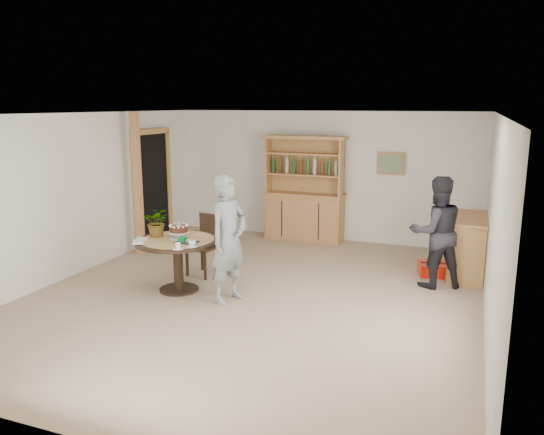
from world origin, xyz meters
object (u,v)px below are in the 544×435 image
(hutch, at_px, (304,205))
(red_suitcase, at_px, (439,269))
(sideboard, at_px, (468,246))
(dining_chair, at_px, (206,241))
(dining_table, at_px, (178,250))
(adult_person, at_px, (436,232))
(teen_boy, at_px, (228,239))

(hutch, xyz_separation_m, red_suitcase, (2.65, -1.38, -0.59))
(sideboard, relative_size, dining_chair, 1.33)
(hutch, distance_m, dining_table, 3.52)
(hutch, bearing_deg, dining_chair, -106.72)
(hutch, distance_m, sideboard, 3.29)
(dining_chair, relative_size, red_suitcase, 1.39)
(dining_table, xyz_separation_m, adult_person, (3.40, 1.51, 0.21))
(adult_person, bearing_deg, teen_boy, 5.79)
(adult_person, bearing_deg, hutch, -62.83)
(teen_boy, relative_size, adult_person, 1.06)
(teen_boy, bearing_deg, dining_table, 99.86)
(dining_table, distance_m, red_suitcase, 4.03)
(hutch, relative_size, dining_chair, 2.16)
(hutch, bearing_deg, sideboard, -22.21)
(dining_chair, xyz_separation_m, adult_person, (3.38, 0.68, 0.28))
(sideboard, height_order, red_suitcase, sideboard)
(dining_chair, relative_size, teen_boy, 0.55)
(adult_person, relative_size, red_suitcase, 2.41)
(adult_person, bearing_deg, sideboard, -149.21)
(dining_table, bearing_deg, hutch, 76.91)
(sideboard, distance_m, dining_chair, 4.06)
(dining_table, bearing_deg, sideboard, 29.67)
(sideboard, height_order, dining_chair, dining_chair)
(sideboard, relative_size, red_suitcase, 1.86)
(red_suitcase, bearing_deg, teen_boy, -154.08)
(dining_chair, xyz_separation_m, red_suitcase, (3.43, 1.22, -0.43))
(dining_chair, bearing_deg, sideboard, 31.23)
(sideboard, height_order, dining_table, sideboard)
(sideboard, relative_size, adult_person, 0.77)
(hutch, relative_size, red_suitcase, 3.01)
(dining_chair, distance_m, red_suitcase, 3.66)
(hutch, height_order, adult_person, hutch)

